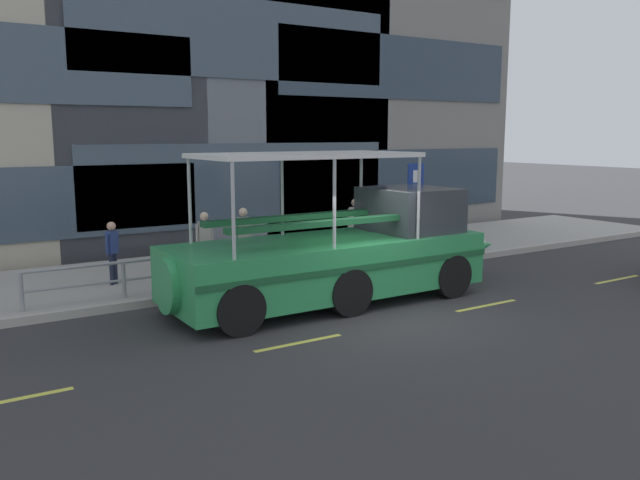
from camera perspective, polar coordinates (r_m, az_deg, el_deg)
The scene contains 11 objects.
ground_plane at distance 13.81m, azimuth 5.03°, elevation -6.41°, with size 120.00×120.00×0.00m, color #333335.
sidewalk at distance 18.41m, azimuth -5.66°, elevation -2.15°, with size 32.00×4.80×0.18m, color #A8A59E.
curb_edge at distance 16.28m, azimuth -1.67°, elevation -3.63°, with size 32.00×0.18×0.18m, color #B2ADA3.
lane_centreline at distance 13.20m, azimuth 7.19°, elevation -7.18°, with size 25.80×0.12×0.01m.
curb_guardrail at distance 16.33m, azimuth -2.90°, elevation -1.24°, with size 12.41×0.09×0.83m.
parking_sign at distance 19.56m, azimuth 8.32°, elevation 4.14°, with size 0.60×0.12×2.69m.
duck_tour_boat at distance 14.62m, azimuth 2.34°, elevation -1.17°, with size 8.97×2.51×3.34m.
pedestrian_near_bow at distance 18.88m, azimuth 3.10°, elevation 1.60°, with size 0.29×0.46×1.70m.
pedestrian_mid_left at distance 17.07m, azimuth -6.74°, elevation 0.64°, with size 0.47×0.25×1.65m.
pedestrian_mid_right at distance 16.76m, azimuth -10.09°, elevation 0.28°, with size 0.46×0.22×1.60m.
pedestrian_near_stern at distance 16.14m, azimuth -17.76°, elevation -0.57°, with size 0.36×0.30×1.51m.
Camera 1 is at (-8.15, -10.51, 3.73)m, focal length 36.47 mm.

